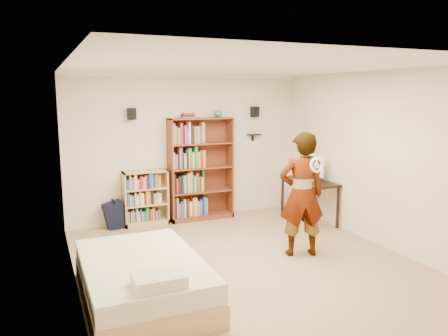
% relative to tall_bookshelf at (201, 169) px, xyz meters
% --- Properties ---
extents(ground, '(4.50, 5.00, 0.01)m').
position_rel_tall_bookshelf_xyz_m(ground, '(-0.19, -2.32, -0.96)').
color(ground, tan).
rests_on(ground, ground).
extents(room_shell, '(4.52, 5.02, 2.71)m').
position_rel_tall_bookshelf_xyz_m(room_shell, '(-0.19, -2.32, 0.81)').
color(room_shell, white).
rests_on(room_shell, ground).
extents(crown_molding, '(4.50, 5.00, 0.06)m').
position_rel_tall_bookshelf_xyz_m(crown_molding, '(-0.19, -2.32, 1.71)').
color(crown_molding, white).
rests_on(crown_molding, room_shell).
extents(speaker_left, '(0.14, 0.12, 0.20)m').
position_rel_tall_bookshelf_xyz_m(speaker_left, '(-1.24, 0.08, 1.04)').
color(speaker_left, black).
rests_on(speaker_left, room_shell).
extents(speaker_right, '(0.14, 0.12, 0.20)m').
position_rel_tall_bookshelf_xyz_m(speaker_right, '(1.16, 0.08, 1.04)').
color(speaker_right, black).
rests_on(speaker_right, room_shell).
extents(wall_shelf, '(0.25, 0.16, 0.02)m').
position_rel_tall_bookshelf_xyz_m(wall_shelf, '(1.16, 0.09, 0.59)').
color(wall_shelf, black).
rests_on(wall_shelf, room_shell).
extents(tall_bookshelf, '(1.21, 0.35, 1.91)m').
position_rel_tall_bookshelf_xyz_m(tall_bookshelf, '(0.00, 0.00, 0.00)').
color(tall_bookshelf, brown).
rests_on(tall_bookshelf, ground).
extents(low_bookshelf, '(0.79, 0.30, 0.99)m').
position_rel_tall_bookshelf_xyz_m(low_bookshelf, '(-1.05, 0.03, -0.46)').
color(low_bookshelf, tan).
rests_on(low_bookshelf, ground).
extents(computer_desk, '(0.57, 1.15, 0.78)m').
position_rel_tall_bookshelf_xyz_m(computer_desk, '(1.75, -0.98, -0.56)').
color(computer_desk, black).
rests_on(computer_desk, ground).
extents(imac, '(0.10, 0.48, 0.48)m').
position_rel_tall_bookshelf_xyz_m(imac, '(1.80, -1.04, 0.07)').
color(imac, white).
rests_on(imac, computer_desk).
extents(daybed, '(1.31, 2.02, 0.60)m').
position_rel_tall_bookshelf_xyz_m(daybed, '(-1.77, -2.83, -0.66)').
color(daybed, silver).
rests_on(daybed, ground).
extents(person, '(0.76, 0.61, 1.82)m').
position_rel_tall_bookshelf_xyz_m(person, '(0.69, -2.35, -0.05)').
color(person, black).
rests_on(person, ground).
extents(wii_wheel, '(0.21, 0.08, 0.22)m').
position_rel_tall_bookshelf_xyz_m(wii_wheel, '(0.69, -2.69, 0.43)').
color(wii_wheel, white).
rests_on(wii_wheel, person).
extents(navy_bag, '(0.39, 0.28, 0.50)m').
position_rel_tall_bookshelf_xyz_m(navy_bag, '(-1.62, 0.01, -0.70)').
color(navy_bag, black).
rests_on(navy_bag, ground).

